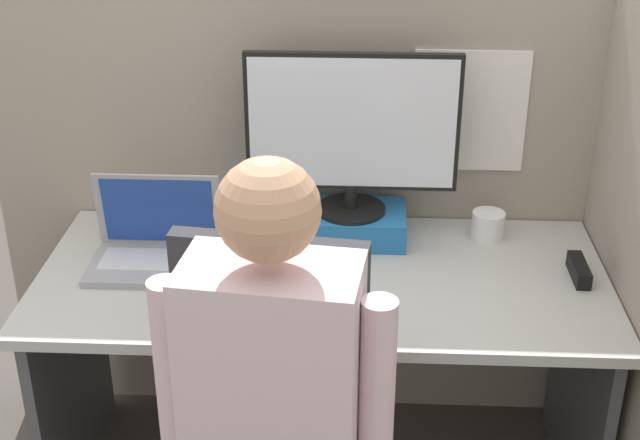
% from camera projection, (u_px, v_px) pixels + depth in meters
% --- Properties ---
extents(cubicle_panel_back, '(2.03, 0.05, 1.48)m').
position_uv_depth(cubicle_panel_back, '(329.00, 202.00, 2.72)').
color(cubicle_panel_back, gray).
rests_on(cubicle_panel_back, ground).
extents(cubicle_panel_right, '(0.04, 1.35, 1.48)m').
position_uv_depth(cubicle_panel_right, '(629.00, 284.00, 2.28)').
color(cubicle_panel_right, gray).
rests_on(cubicle_panel_right, ground).
extents(desk, '(1.53, 0.71, 0.70)m').
position_uv_depth(desk, '(322.00, 326.00, 2.47)').
color(desk, '#B7B7B2').
rests_on(desk, ground).
extents(paper_box, '(0.31, 0.21, 0.09)m').
position_uv_depth(paper_box, '(351.00, 224.00, 2.57)').
color(paper_box, '#236BAD').
rests_on(paper_box, desk).
extents(monitor, '(0.59, 0.20, 0.46)m').
position_uv_depth(monitor, '(352.00, 130.00, 2.44)').
color(monitor, black).
rests_on(monitor, paper_box).
extents(laptop, '(0.35, 0.23, 0.24)m').
position_uv_depth(laptop, '(156.00, 248.00, 2.42)').
color(laptop, '#99999E').
rests_on(laptop, desk).
extents(mouse, '(0.06, 0.04, 0.03)m').
position_uv_depth(mouse, '(242.00, 274.00, 2.36)').
color(mouse, gray).
rests_on(mouse, desk).
extents(stapler, '(0.04, 0.14, 0.04)m').
position_uv_depth(stapler, '(579.00, 270.00, 2.37)').
color(stapler, black).
rests_on(stapler, desk).
extents(carrot_toy, '(0.04, 0.11, 0.04)m').
position_uv_depth(carrot_toy, '(280.00, 299.00, 2.24)').
color(carrot_toy, orange).
rests_on(carrot_toy, desk).
extents(person, '(0.48, 0.46, 1.31)m').
position_uv_depth(person, '(274.00, 433.00, 1.72)').
color(person, '#282D4C').
rests_on(person, ground).
extents(coffee_mug, '(0.09, 0.09, 0.08)m').
position_uv_depth(coffee_mug, '(488.00, 225.00, 2.56)').
color(coffee_mug, white).
rests_on(coffee_mug, desk).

